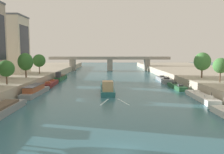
{
  "coord_description": "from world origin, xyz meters",
  "views": [
    {
      "loc": [
        -1.0,
        -20.07,
        9.48
      ],
      "look_at": [
        0.0,
        35.97,
        3.42
      ],
      "focal_mm": 36.36,
      "sensor_mm": 36.0,
      "label": 1
    }
  ],
  "objects": [
    {
      "name": "tree_right_distant",
      "position": [
        24.74,
        41.31,
        7.05
      ],
      "size": [
        4.48,
        4.48,
        6.96
      ],
      "color": "brown",
      "rests_on": "quay_right"
    },
    {
      "name": "wake_behind_barge",
      "position": [
        0.11,
        22.77,
        0.01
      ],
      "size": [
        5.6,
        5.98,
        0.03
      ],
      "color": "#A5D1DB",
      "rests_on": "ground"
    },
    {
      "name": "moored_boat_right_end",
      "position": [
        17.37,
        53.7,
        0.66
      ],
      "size": [
        3.4,
        14.4,
        2.37
      ],
      "color": "gray",
      "rests_on": "ground"
    },
    {
      "name": "quay_right",
      "position": [
        37.64,
        55.0,
        1.28
      ],
      "size": [
        36.0,
        170.0,
        2.55
      ],
      "primitive_type": "cube",
      "color": "#B2A893",
      "rests_on": "ground"
    },
    {
      "name": "building_left_corner",
      "position": [
        -34.38,
        57.69,
        12.2
      ],
      "size": [
        10.88,
        10.54,
        19.26
      ],
      "color": "beige",
      "rests_on": "quay_left"
    },
    {
      "name": "tree_right_end_of_row",
      "position": [
        25.08,
        31.84,
        6.48
      ],
      "size": [
        3.45,
        3.45,
        5.71
      ],
      "color": "brown",
      "rests_on": "quay_right"
    },
    {
      "name": "tree_left_second",
      "position": [
        -23.57,
        54.7,
        6.85
      ],
      "size": [
        4.06,
        4.06,
        6.38
      ],
      "color": "brown",
      "rests_on": "quay_left"
    },
    {
      "name": "moored_boat_left_upstream",
      "position": [
        -17.42,
        30.67,
        0.95
      ],
      "size": [
        3.09,
        13.52,
        2.29
      ],
      "color": "gray",
      "rests_on": "ground"
    },
    {
      "name": "moored_boat_right_gap_after",
      "position": [
        17.9,
        24.87,
        0.55
      ],
      "size": [
        2.89,
        13.31,
        2.14
      ],
      "color": "silver",
      "rests_on": "ground"
    },
    {
      "name": "tree_left_third",
      "position": [
        -23.14,
        29.42,
        6.02
      ],
      "size": [
        3.55,
        3.55,
        5.27
      ],
      "color": "brown",
      "rests_on": "quay_left"
    },
    {
      "name": "moored_boat_right_second",
      "position": [
        17.17,
        38.91,
        0.57
      ],
      "size": [
        2.29,
        11.07,
        2.17
      ],
      "color": "#235633",
      "rests_on": "ground"
    },
    {
      "name": "moored_boat_left_midway",
      "position": [
        -17.48,
        44.99,
        0.59
      ],
      "size": [
        2.73,
        12.65,
        2.22
      ],
      "color": "maroon",
      "rests_on": "ground"
    },
    {
      "name": "barge_midriver",
      "position": [
        -1.22,
        34.27,
        0.92
      ],
      "size": [
        3.67,
        17.09,
        3.2
      ],
      "color": "#23666B",
      "rests_on": "ground"
    },
    {
      "name": "bridge_far",
      "position": [
        0.0,
        99.8,
        4.7
      ],
      "size": [
        63.29,
        4.4,
        7.34
      ],
      "color": "gray",
      "rests_on": "ground"
    },
    {
      "name": "moored_boat_left_end",
      "position": [
        -17.52,
        59.03,
        0.92
      ],
      "size": [
        2.26,
        11.7,
        3.05
      ],
      "color": "#235633",
      "rests_on": "ground"
    },
    {
      "name": "tree_left_distant",
      "position": [
        -23.8,
        43.01,
        6.93
      ],
      "size": [
        4.11,
        4.11,
        6.81
      ],
      "color": "brown",
      "rests_on": "quay_left"
    }
  ]
}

